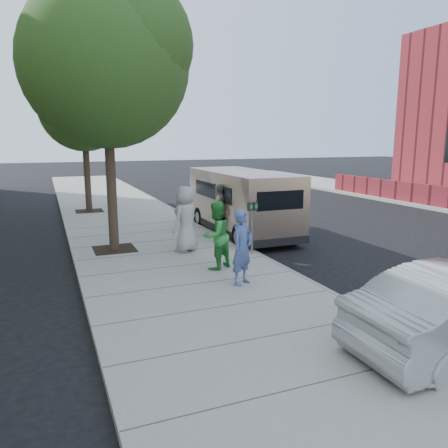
{
  "coord_description": "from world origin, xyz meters",
  "views": [
    {
      "loc": [
        -4.05,
        -10.44,
        3.35
      ],
      "look_at": [
        0.33,
        0.26,
        1.1
      ],
      "focal_mm": 35.0,
      "sensor_mm": 36.0,
      "label": 1
    }
  ],
  "objects_px": {
    "tree_near": "(107,57)",
    "parking_meter": "(252,217)",
    "tree_far": "(84,103)",
    "person_green_shirt": "(216,235)",
    "person_gray_shirt": "(186,219)",
    "person_officer": "(242,247)",
    "person_striped_polo": "(220,210)",
    "van": "(240,201)"
  },
  "relations": [
    {
      "from": "parking_meter",
      "to": "tree_near",
      "type": "bearing_deg",
      "value": 136.17
    },
    {
      "from": "tree_near",
      "to": "van",
      "type": "distance_m",
      "value": 6.4
    },
    {
      "from": "person_striped_polo",
      "to": "van",
      "type": "bearing_deg",
      "value": 157.95
    },
    {
      "from": "tree_far",
      "to": "person_green_shirt",
      "type": "relative_size",
      "value": 3.81
    },
    {
      "from": "person_green_shirt",
      "to": "person_striped_polo",
      "type": "distance_m",
      "value": 3.59
    },
    {
      "from": "van",
      "to": "person_striped_polo",
      "type": "xyz_separation_m",
      "value": [
        -1.1,
        -0.81,
        -0.15
      ]
    },
    {
      "from": "van",
      "to": "person_officer",
      "type": "relative_size",
      "value": 3.62
    },
    {
      "from": "tree_far",
      "to": "person_green_shirt",
      "type": "xyz_separation_m",
      "value": [
        2.03,
        -10.57,
        -3.88
      ]
    },
    {
      "from": "van",
      "to": "person_officer",
      "type": "xyz_separation_m",
      "value": [
        -2.41,
        -5.44,
        -0.2
      ]
    },
    {
      "from": "van",
      "to": "person_officer",
      "type": "bearing_deg",
      "value": -113.66
    },
    {
      "from": "tree_near",
      "to": "tree_far",
      "type": "xyz_separation_m",
      "value": [
        -0.0,
        7.6,
        -0.66
      ]
    },
    {
      "from": "person_officer",
      "to": "person_gray_shirt",
      "type": "distance_m",
      "value": 3.31
    },
    {
      "from": "parking_meter",
      "to": "person_officer",
      "type": "distance_m",
      "value": 2.68
    },
    {
      "from": "tree_far",
      "to": "person_green_shirt",
      "type": "distance_m",
      "value": 11.44
    },
    {
      "from": "tree_far",
      "to": "person_officer",
      "type": "bearing_deg",
      "value": -79.81
    },
    {
      "from": "tree_near",
      "to": "person_striped_polo",
      "type": "xyz_separation_m",
      "value": [
        3.45,
        0.33,
        -4.5
      ]
    },
    {
      "from": "parking_meter",
      "to": "van",
      "type": "height_order",
      "value": "van"
    },
    {
      "from": "person_striped_polo",
      "to": "tree_near",
      "type": "bearing_deg",
      "value": -53.1
    },
    {
      "from": "tree_near",
      "to": "parking_meter",
      "type": "height_order",
      "value": "tree_near"
    },
    {
      "from": "parking_meter",
      "to": "person_gray_shirt",
      "type": "distance_m",
      "value": 1.93
    },
    {
      "from": "tree_near",
      "to": "person_gray_shirt",
      "type": "distance_m",
      "value": 4.92
    },
    {
      "from": "person_officer",
      "to": "person_striped_polo",
      "type": "xyz_separation_m",
      "value": [
        1.31,
        4.63,
        0.06
      ]
    },
    {
      "from": "parking_meter",
      "to": "person_striped_polo",
      "type": "relative_size",
      "value": 0.82
    },
    {
      "from": "tree_near",
      "to": "person_officer",
      "type": "distance_m",
      "value": 6.62
    },
    {
      "from": "person_green_shirt",
      "to": "van",
      "type": "bearing_deg",
      "value": -148.42
    },
    {
      "from": "tree_far",
      "to": "person_striped_polo",
      "type": "height_order",
      "value": "tree_far"
    },
    {
      "from": "tree_near",
      "to": "person_officer",
      "type": "height_order",
      "value": "tree_near"
    },
    {
      "from": "tree_far",
      "to": "person_striped_polo",
      "type": "distance_m",
      "value": 8.92
    },
    {
      "from": "tree_near",
      "to": "person_officer",
      "type": "bearing_deg",
      "value": -63.55
    },
    {
      "from": "person_green_shirt",
      "to": "tree_far",
      "type": "bearing_deg",
      "value": -106.0
    },
    {
      "from": "person_officer",
      "to": "person_gray_shirt",
      "type": "height_order",
      "value": "person_gray_shirt"
    },
    {
      "from": "person_green_shirt",
      "to": "person_gray_shirt",
      "type": "bearing_deg",
      "value": -111.77
    },
    {
      "from": "tree_near",
      "to": "tree_far",
      "type": "distance_m",
      "value": 7.63
    },
    {
      "from": "parking_meter",
      "to": "person_gray_shirt",
      "type": "height_order",
      "value": "person_gray_shirt"
    },
    {
      "from": "person_gray_shirt",
      "to": "tree_far",
      "type": "bearing_deg",
      "value": -114.66
    },
    {
      "from": "van",
      "to": "person_gray_shirt",
      "type": "height_order",
      "value": "van"
    },
    {
      "from": "tree_near",
      "to": "van",
      "type": "xyz_separation_m",
      "value": [
        4.55,
        1.14,
        -4.35
      ]
    },
    {
      "from": "tree_far",
      "to": "van",
      "type": "relative_size",
      "value": 1.06
    },
    {
      "from": "person_green_shirt",
      "to": "person_striped_polo",
      "type": "height_order",
      "value": "person_striped_polo"
    },
    {
      "from": "person_gray_shirt",
      "to": "person_striped_polo",
      "type": "relative_size",
      "value": 1.06
    },
    {
      "from": "parking_meter",
      "to": "tree_far",
      "type": "bearing_deg",
      "value": 95.95
    },
    {
      "from": "person_green_shirt",
      "to": "parking_meter",
      "type": "bearing_deg",
      "value": -173.53
    }
  ]
}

